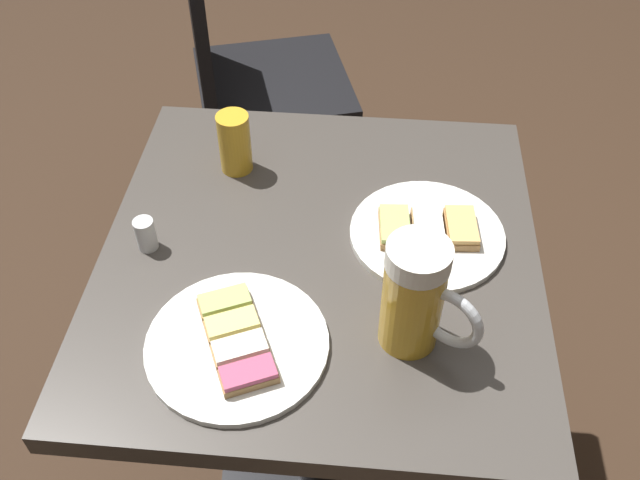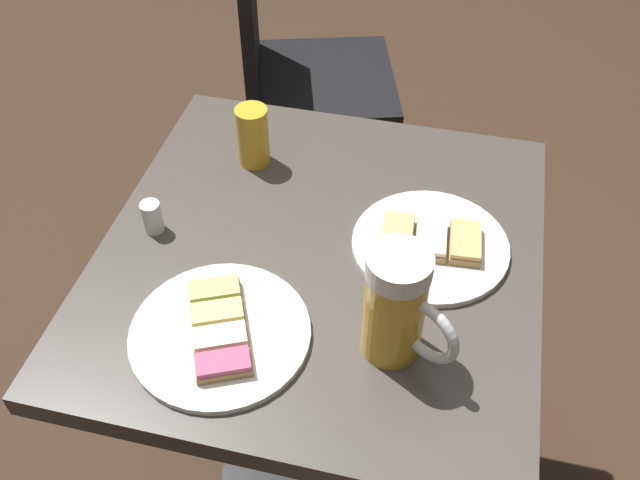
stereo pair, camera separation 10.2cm
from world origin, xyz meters
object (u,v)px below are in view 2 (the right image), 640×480
at_px(beer_mug, 398,307).
at_px(plate_near, 430,243).
at_px(plate_far, 220,332).
at_px(cafe_chair, 295,68).
at_px(beer_glass_small, 253,136).
at_px(salt_shaker, 152,217).

bearing_deg(beer_mug, plate_near, -97.31).
xyz_separation_m(plate_far, cafe_chair, (0.16, -0.99, -0.23)).
xyz_separation_m(plate_near, beer_glass_small, (0.31, -0.13, 0.04)).
distance_m(plate_near, beer_mug, 0.21).
bearing_deg(plate_near, plate_far, 41.93).
distance_m(beer_mug, beer_glass_small, 0.44).
distance_m(plate_near, beer_glass_small, 0.34).
relative_size(plate_far, cafe_chair, 0.27).
relative_size(plate_near, cafe_chair, 0.26).
bearing_deg(beer_mug, cafe_chair, -67.88).
bearing_deg(salt_shaker, plate_near, -172.00).
xyz_separation_m(beer_mug, beer_glass_small, (0.29, -0.33, -0.03)).
bearing_deg(beer_glass_small, plate_far, 99.87).
relative_size(plate_far, beer_mug, 1.42).
xyz_separation_m(plate_near, plate_far, (0.25, 0.22, -0.00)).
relative_size(plate_near, salt_shaker, 4.46).
xyz_separation_m(beer_mug, cafe_chair, (0.39, -0.96, -0.30)).
height_order(plate_near, plate_far, same).
height_order(beer_mug, salt_shaker, beer_mug).
bearing_deg(plate_far, salt_shaker, -45.69).
relative_size(beer_mug, cafe_chair, 0.19).
distance_m(plate_near, plate_far, 0.34).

